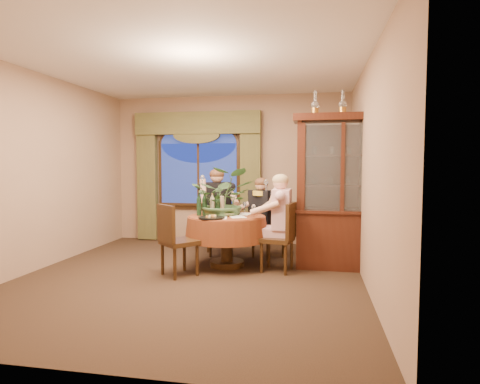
% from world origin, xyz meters
% --- Properties ---
extents(floor, '(5.00, 5.00, 0.00)m').
position_xyz_m(floor, '(0.00, 0.00, 0.00)').
color(floor, black).
rests_on(floor, ground).
extents(wall_back, '(4.50, 0.00, 4.50)m').
position_xyz_m(wall_back, '(0.00, 2.50, 1.40)').
color(wall_back, '#94735A').
rests_on(wall_back, ground).
extents(wall_right, '(0.00, 5.00, 5.00)m').
position_xyz_m(wall_right, '(2.25, 0.00, 1.40)').
color(wall_right, '#94735A').
rests_on(wall_right, ground).
extents(ceiling, '(5.00, 5.00, 0.00)m').
position_xyz_m(ceiling, '(0.00, 0.00, 2.80)').
color(ceiling, white).
rests_on(ceiling, wall_back).
extents(window, '(1.62, 0.10, 1.32)m').
position_xyz_m(window, '(-0.60, 2.43, 1.30)').
color(window, navy).
rests_on(window, wall_back).
extents(arched_transom, '(1.60, 0.06, 0.44)m').
position_xyz_m(arched_transom, '(-0.60, 2.43, 2.08)').
color(arched_transom, navy).
rests_on(arched_transom, wall_back).
extents(drapery_left, '(0.38, 0.14, 2.32)m').
position_xyz_m(drapery_left, '(-1.63, 2.38, 1.18)').
color(drapery_left, '#4B4925').
rests_on(drapery_left, floor).
extents(drapery_right, '(0.38, 0.14, 2.32)m').
position_xyz_m(drapery_right, '(0.43, 2.38, 1.18)').
color(drapery_right, '#4B4925').
rests_on(drapery_right, floor).
extents(swag_valance, '(2.45, 0.16, 0.42)m').
position_xyz_m(swag_valance, '(-0.60, 2.35, 2.28)').
color(swag_valance, '#4B4925').
rests_on(swag_valance, wall_back).
extents(dining_table, '(1.42, 1.42, 0.75)m').
position_xyz_m(dining_table, '(0.35, 0.65, 0.38)').
color(dining_table, maroon).
rests_on(dining_table, floor).
extents(china_cabinet, '(1.37, 0.54, 2.21)m').
position_xyz_m(china_cabinet, '(1.99, 0.86, 1.10)').
color(china_cabinet, '#33120A').
rests_on(china_cabinet, floor).
extents(oil_lamp_left, '(0.11, 0.11, 0.34)m').
position_xyz_m(oil_lamp_left, '(1.61, 0.86, 2.38)').
color(oil_lamp_left, '#A5722D').
rests_on(oil_lamp_left, china_cabinet).
extents(oil_lamp_center, '(0.11, 0.11, 0.34)m').
position_xyz_m(oil_lamp_center, '(1.99, 0.86, 2.38)').
color(oil_lamp_center, '#A5722D').
rests_on(oil_lamp_center, china_cabinet).
extents(oil_lamp_right, '(0.11, 0.11, 0.34)m').
position_xyz_m(oil_lamp_right, '(2.37, 0.86, 2.38)').
color(oil_lamp_right, '#A5722D').
rests_on(oil_lamp_right, china_cabinet).
extents(chair_right, '(0.49, 0.49, 0.96)m').
position_xyz_m(chair_right, '(1.10, 0.51, 0.48)').
color(chair_right, black).
rests_on(chair_right, floor).
extents(chair_back_right, '(0.59, 0.59, 0.96)m').
position_xyz_m(chair_back_right, '(0.89, 1.30, 0.48)').
color(chair_back_right, black).
rests_on(chair_back_right, floor).
extents(chair_back, '(0.54, 0.54, 0.96)m').
position_xyz_m(chair_back, '(0.06, 1.40, 0.48)').
color(chair_back, black).
rests_on(chair_back, floor).
extents(chair_front_left, '(0.59, 0.59, 0.96)m').
position_xyz_m(chair_front_left, '(-0.17, 0.06, 0.48)').
color(chair_front_left, black).
rests_on(chair_front_left, floor).
extents(person_pink, '(0.46, 0.50, 1.37)m').
position_xyz_m(person_pink, '(1.16, 0.64, 0.68)').
color(person_pink, '#D1A4AE').
rests_on(person_pink, floor).
extents(person_back, '(0.66, 0.64, 1.43)m').
position_xyz_m(person_back, '(0.02, 1.40, 0.72)').
color(person_back, black).
rests_on(person_back, floor).
extents(person_scarf, '(0.61, 0.60, 1.29)m').
position_xyz_m(person_scarf, '(0.78, 1.36, 0.65)').
color(person_scarf, black).
rests_on(person_scarf, floor).
extents(stoneware_vase, '(0.15, 0.15, 0.28)m').
position_xyz_m(stoneware_vase, '(0.23, 0.76, 0.89)').
color(stoneware_vase, '#A08263').
rests_on(stoneware_vase, dining_table).
extents(centerpiece_plant, '(0.92, 1.02, 0.79)m').
position_xyz_m(centerpiece_plant, '(0.29, 0.79, 1.35)').
color(centerpiece_plant, '#365731').
rests_on(centerpiece_plant, dining_table).
extents(olive_bowl, '(0.17, 0.17, 0.05)m').
position_xyz_m(olive_bowl, '(0.40, 0.59, 0.78)').
color(olive_bowl, '#4F5D33').
rests_on(olive_bowl, dining_table).
extents(cheese_platter, '(0.37, 0.37, 0.02)m').
position_xyz_m(cheese_platter, '(0.22, 0.30, 0.76)').
color(cheese_platter, black).
rests_on(cheese_platter, dining_table).
extents(wine_bottle_0, '(0.07, 0.07, 0.33)m').
position_xyz_m(wine_bottle_0, '(-0.02, 0.78, 0.92)').
color(wine_bottle_0, tan).
rests_on(wine_bottle_0, dining_table).
extents(wine_bottle_1, '(0.07, 0.07, 0.33)m').
position_xyz_m(wine_bottle_1, '(0.02, 0.64, 0.92)').
color(wine_bottle_1, black).
rests_on(wine_bottle_1, dining_table).
extents(wine_bottle_2, '(0.07, 0.07, 0.33)m').
position_xyz_m(wine_bottle_2, '(0.23, 0.63, 0.92)').
color(wine_bottle_2, black).
rests_on(wine_bottle_2, dining_table).
extents(wine_bottle_3, '(0.07, 0.07, 0.33)m').
position_xyz_m(wine_bottle_3, '(0.13, 0.68, 0.92)').
color(wine_bottle_3, tan).
rests_on(wine_bottle_3, dining_table).
extents(wine_bottle_4, '(0.07, 0.07, 0.33)m').
position_xyz_m(wine_bottle_4, '(0.11, 0.82, 0.92)').
color(wine_bottle_4, black).
rests_on(wine_bottle_4, dining_table).
extents(wine_bottle_5, '(0.07, 0.07, 0.33)m').
position_xyz_m(wine_bottle_5, '(-0.05, 0.59, 0.92)').
color(wine_bottle_5, black).
rests_on(wine_bottle_5, dining_table).
extents(tasting_paper_0, '(0.32, 0.36, 0.00)m').
position_xyz_m(tasting_paper_0, '(0.53, 0.54, 0.75)').
color(tasting_paper_0, white).
rests_on(tasting_paper_0, dining_table).
extents(tasting_paper_1, '(0.27, 0.34, 0.00)m').
position_xyz_m(tasting_paper_1, '(0.57, 0.87, 0.75)').
color(tasting_paper_1, white).
rests_on(tasting_paper_1, dining_table).
extents(tasting_paper_2, '(0.26, 0.33, 0.00)m').
position_xyz_m(tasting_paper_2, '(0.31, 0.37, 0.75)').
color(tasting_paper_2, white).
rests_on(tasting_paper_2, dining_table).
extents(wine_glass_person_pink, '(0.07, 0.07, 0.18)m').
position_xyz_m(wine_glass_person_pink, '(0.75, 0.65, 0.84)').
color(wine_glass_person_pink, silver).
rests_on(wine_glass_person_pink, dining_table).
extents(wine_glass_person_back, '(0.07, 0.07, 0.18)m').
position_xyz_m(wine_glass_person_back, '(0.19, 1.02, 0.84)').
color(wine_glass_person_back, silver).
rests_on(wine_glass_person_back, dining_table).
extents(wine_glass_person_scarf, '(0.07, 0.07, 0.18)m').
position_xyz_m(wine_glass_person_scarf, '(0.56, 1.00, 0.84)').
color(wine_glass_person_scarf, silver).
rests_on(wine_glass_person_scarf, dining_table).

